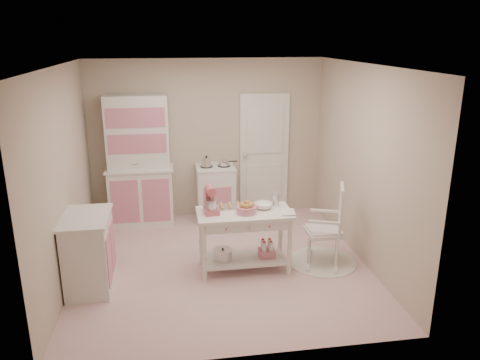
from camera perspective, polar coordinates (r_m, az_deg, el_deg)
The scene contains 14 objects.
room_shell at distance 5.80m, azimuth -2.44°, elevation 4.38°, with size 3.84×3.84×2.62m.
door at distance 7.89m, azimuth 2.96°, elevation 3.14°, with size 0.82×0.05×2.04m, color silver.
hutch at distance 7.54m, azimuth -12.20°, elevation 2.26°, with size 1.06×0.50×2.08m, color silver.
stove at distance 7.68m, azimuth -2.98°, elevation -1.62°, with size 0.62×0.57×0.92m, color silver.
base_cabinet at distance 5.93m, azimuth -17.93°, elevation -8.37°, with size 0.54×0.84×0.92m, color silver.
lace_rug at distance 6.52m, azimuth 9.97°, elevation -9.75°, with size 0.92×0.92×0.01m, color white.
rocking_chair at distance 6.30m, azimuth 10.23°, elevation -5.33°, with size 0.48×0.72×1.10m, color silver.
work_table at distance 6.09m, azimuth 0.52°, elevation -7.41°, with size 1.20×0.60×0.80m, color silver.
stand_mixer at distance 5.84m, azimuth -3.57°, elevation -2.49°, with size 0.20×0.28×0.34m, color #CA5562.
cookie_tray at distance 6.07m, azimuth -1.14°, elevation -3.29°, with size 0.34×0.24×0.02m, color silver.
bread_basket at distance 5.87m, azimuth 0.80°, elevation -3.64°, with size 0.25×0.25×0.09m, color #CF7790.
mixing_bowl at distance 6.03m, azimuth 2.85°, elevation -3.15°, with size 0.24×0.24×0.07m, color white.
metal_pitcher at distance 6.13m, azimuth 4.36°, elevation -2.38°, with size 0.10×0.10×0.17m, color silver.
recipe_book at distance 5.90m, azimuth 5.05°, elevation -3.95°, with size 0.17×0.23×0.02m, color white.
Camera 1 is at (-0.62, -5.62, 2.93)m, focal length 35.00 mm.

